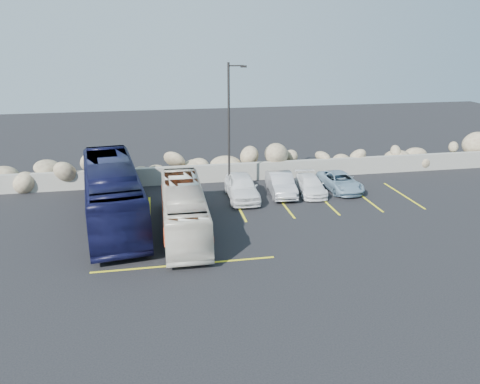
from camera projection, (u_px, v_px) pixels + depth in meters
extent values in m
plane|color=black|center=(208.00, 265.00, 20.37)|extent=(90.00, 90.00, 0.00)
cube|color=gray|center=(187.00, 175.00, 31.36)|extent=(60.00, 0.40, 1.20)
cube|color=yellow|center=(149.00, 212.00, 26.46)|extent=(0.12, 5.00, 0.01)
cube|color=yellow|center=(238.00, 206.00, 27.34)|extent=(0.12, 5.00, 0.01)
cube|color=yellow|center=(283.00, 203.00, 27.81)|extent=(0.12, 5.00, 0.01)
cube|color=yellow|center=(324.00, 200.00, 28.26)|extent=(0.12, 5.00, 0.01)
cube|color=yellow|center=(364.00, 198.00, 28.72)|extent=(0.12, 5.00, 0.01)
cube|color=yellow|center=(403.00, 195.00, 29.17)|extent=(0.12, 5.00, 0.01)
cube|color=yellow|center=(185.00, 265.00, 20.39)|extent=(8.00, 0.12, 0.01)
cylinder|color=#292624|center=(229.00, 130.00, 28.37)|extent=(0.14, 0.14, 8.00)
cylinder|color=#292624|center=(236.00, 66.00, 27.23)|extent=(0.90, 0.08, 0.08)
cube|color=#292624|center=(244.00, 66.00, 27.33)|extent=(0.35, 0.18, 0.12)
imported|color=silver|center=(184.00, 210.00, 23.41)|extent=(2.12, 8.66, 2.41)
imported|color=black|center=(112.00, 193.00, 24.75)|extent=(4.10, 11.55, 3.15)
imported|color=white|center=(242.00, 187.00, 28.36)|extent=(1.89, 4.45, 1.50)
imported|color=#B4B3B8|center=(281.00, 184.00, 29.20)|extent=(1.72, 4.15, 1.33)
imported|color=white|center=(310.00, 185.00, 29.39)|extent=(1.85, 3.86, 1.09)
imported|color=#7E9DB3|center=(340.00, 182.00, 29.99)|extent=(2.11, 4.16, 1.12)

